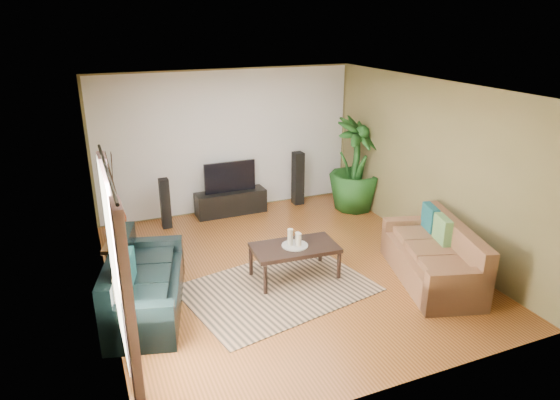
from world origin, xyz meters
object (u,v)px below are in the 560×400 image
tv_stand (231,202)px  speaker_left (165,203)px  television (230,177)px  speaker_right (298,178)px  coffee_table (295,261)px  pedestal (120,236)px  side_table (123,259)px  sofa_right (432,253)px  potted_plant (356,165)px  vase (118,219)px  sofa_left (146,280)px

tv_stand → speaker_left: size_ratio=1.47×
television → speaker_right: (1.41, 0.00, -0.20)m
coffee_table → pedestal: coffee_table is taller
speaker_right → pedestal: speaker_right is taller
speaker_right → side_table: 4.00m
tv_stand → side_table: size_ratio=2.71×
sofa_right → speaker_right: (-0.46, 3.57, 0.11)m
potted_plant → pedestal: size_ratio=5.69×
television → coffee_table: bearing=-87.8°
pedestal → vase: vase is taller
sofa_left → sofa_right: 3.94m
television → potted_plant: potted_plant is taller
coffee_table → sofa_right: bearing=-21.1°
tv_stand → television: bearing=-0.4°
sofa_right → television: (-1.87, 3.57, 0.31)m
tv_stand → pedestal: 2.22m
vase → speaker_right: bearing=10.2°
tv_stand → pedestal: bearing=-163.8°
coffee_table → television: bearing=95.9°
coffee_table → speaker_right: 3.06m
television → potted_plant: 2.42m
sofa_right → speaker_left: speaker_left is taller
speaker_left → vase: size_ratio=2.26×
tv_stand → speaker_right: bearing=-0.4°
television → speaker_left: size_ratio=1.08×
coffee_table → side_table: 2.51m
sofa_right → side_table: (-4.06, 1.86, -0.18)m
coffee_table → side_table: (-2.29, 1.04, -0.00)m
television → sofa_right: bearing=-62.4°
potted_plant → pedestal: potted_plant is taller
side_table → speaker_right: bearing=25.5°
tv_stand → pedestal: (-2.13, -0.64, -0.07)m
coffee_table → pedestal: bearing=140.3°
vase → sofa_right: bearing=-36.3°
tv_stand → television: television is taller
sofa_left → tv_stand: size_ratio=1.43×
speaker_left → potted_plant: bearing=-6.9°
television → speaker_right: bearing=0.0°
speaker_left → tv_stand: bearing=9.6°
pedestal → television: bearing=16.6°
tv_stand → sofa_right: bearing=-62.7°
tv_stand → speaker_left: (-1.27, -0.20, 0.23)m
sofa_left → pedestal: size_ratio=6.13×
vase → pedestal: bearing=0.0°
sofa_right → potted_plant: bearing=-172.3°
speaker_left → vase: speaker_left is taller
sofa_right → tv_stand: bearing=-136.0°
sofa_right → vase: (-4.00, 2.94, 0.03)m
speaker_right → side_table: size_ratio=2.16×
sofa_left → television: bearing=-20.5°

